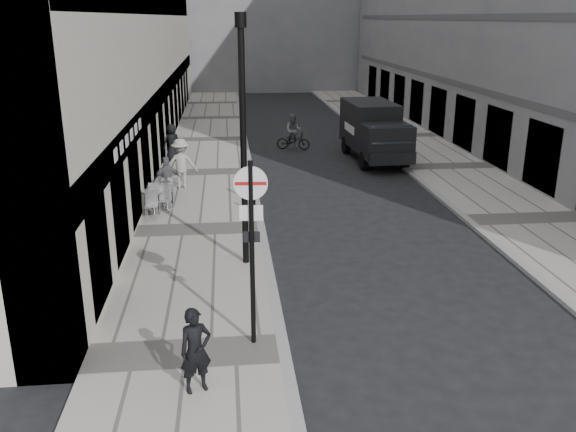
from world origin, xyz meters
name	(u,v)px	position (x,y,z in m)	size (l,w,h in m)	color
sidewalk	(206,173)	(-2.00, 18.00, 0.06)	(4.00, 60.00, 0.12)	#A9A298
far_sidewalk	(447,167)	(9.00, 18.00, 0.06)	(4.00, 60.00, 0.12)	#A9A298
walking_man	(196,351)	(-1.70, 1.38, 0.93)	(0.59, 0.39, 1.62)	black
sign_post	(252,230)	(-0.60, 3.00, 2.61)	(0.67, 0.11, 3.89)	black
lamppost	(243,131)	(-0.60, 7.41, 3.79)	(0.30, 0.30, 6.60)	black
bollard_near	(254,201)	(-0.15, 11.91, 0.52)	(0.11, 0.11, 0.81)	black
bollard_far	(246,186)	(-0.35, 13.69, 0.58)	(0.12, 0.12, 0.91)	black
panel_van	(374,129)	(5.99, 20.10, 1.52)	(2.34, 5.82, 2.70)	black
cyclist	(293,136)	(2.43, 22.87, 0.73)	(1.84, 1.08, 1.87)	black
pedestrian_a	(168,180)	(-3.20, 13.30, 0.99)	(1.02, 0.42, 1.74)	#59595E
pedestrian_b	(181,164)	(-2.85, 15.44, 1.10)	(1.27, 0.73, 1.97)	#ABA59E
pedestrian_c	(172,142)	(-3.60, 20.36, 0.99)	(0.85, 0.55, 1.74)	black
cafe_table_near	(153,200)	(-3.60, 12.09, 0.62)	(0.76, 1.72, 0.98)	silver
cafe_table_mid	(157,194)	(-3.60, 13.07, 0.56)	(0.67, 1.52, 0.86)	silver
cafe_table_far	(167,195)	(-3.21, 12.70, 0.62)	(0.77, 1.75, 0.99)	silver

